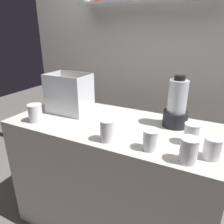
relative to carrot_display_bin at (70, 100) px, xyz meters
The scene contains 11 objects.
ground_plane 1.06m from the carrot_display_bin, ahead, with size 8.00×8.00×0.00m, color slate.
counter 0.67m from the carrot_display_bin, ahead, with size 1.40×0.64×0.90m, color beige.
back_wall_unit 0.86m from the carrot_display_bin, 61.80° to the left, with size 2.60×0.24×2.50m.
carrot_display_bin is the anchor object (origin of this frame).
blender_pitcher 0.78m from the carrot_display_bin, ahead, with size 0.16×0.16×0.33m.
juice_cup_pomegranate_far_left 0.28m from the carrot_display_bin, 109.97° to the right, with size 0.09×0.09×0.12m.
juice_cup_mango_left 0.55m from the carrot_display_bin, 30.88° to the right, with size 0.08×0.08×0.13m.
juice_cup_carrot_middle 0.76m from the carrot_display_bin, 20.38° to the right, with size 0.08×0.08×0.11m.
juice_cup_carrot_right 0.90m from the carrot_display_bin, ahead, with size 0.08×0.08×0.12m.
juice_cup_carrot_far_right 0.95m from the carrot_display_bin, 17.91° to the right, with size 0.09×0.09×0.12m.
juice_cup_pomegranate_rightmost 1.02m from the carrot_display_bin, 11.84° to the right, with size 0.08×0.08×0.11m.
Camera 1 is at (0.58, -1.15, 1.48)m, focal length 33.53 mm.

